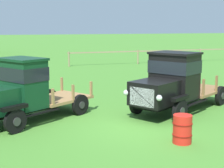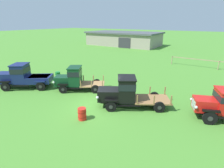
{
  "view_description": "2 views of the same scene",
  "coord_description": "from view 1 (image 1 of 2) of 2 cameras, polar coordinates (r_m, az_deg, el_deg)",
  "views": [
    {
      "loc": [
        -4.63,
        -10.26,
        3.28
      ],
      "look_at": [
        -0.33,
        2.41,
        1.0
      ],
      "focal_mm": 55.0,
      "sensor_mm": 36.0,
      "label": 1
    },
    {
      "loc": [
        7.28,
        -9.49,
        6.09
      ],
      "look_at": [
        -0.33,
        2.41,
        1.0
      ],
      "focal_mm": 28.0,
      "sensor_mm": 36.0,
      "label": 2
    }
  ],
  "objects": [
    {
      "name": "ground_plane",
      "position": [
        11.72,
        5.37,
        -6.62
      ],
      "size": [
        240.0,
        240.0,
        0.0
      ],
      "primitive_type": "plane",
      "color": "#47842D"
    },
    {
      "name": "paddock_fence",
      "position": [
        31.21,
        9.66,
        5.23
      ],
      "size": [
        18.66,
        0.49,
        1.21
      ],
      "color": "#997F60",
      "rests_on": "ground"
    },
    {
      "name": "vintage_truck_second_in_line",
      "position": [
        11.99,
        -15.02,
        -1.02
      ],
      "size": [
        4.67,
        3.77,
        2.21
      ],
      "color": "black",
      "rests_on": "ground"
    },
    {
      "name": "vintage_truck_midrow_center",
      "position": [
        13.15,
        10.06,
        0.29
      ],
      "size": [
        5.45,
        4.16,
        2.3
      ],
      "color": "black",
      "rests_on": "ground"
    },
    {
      "name": "oil_drum_beside_row",
      "position": [
        9.93,
        11.61,
        -7.35
      ],
      "size": [
        0.56,
        0.56,
        0.82
      ],
      "color": "red",
      "rests_on": "ground"
    }
  ]
}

